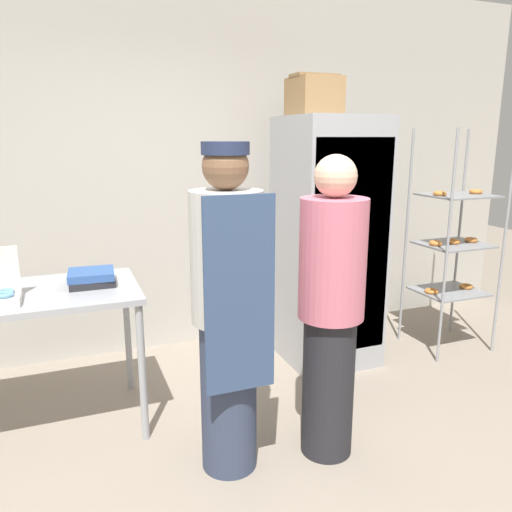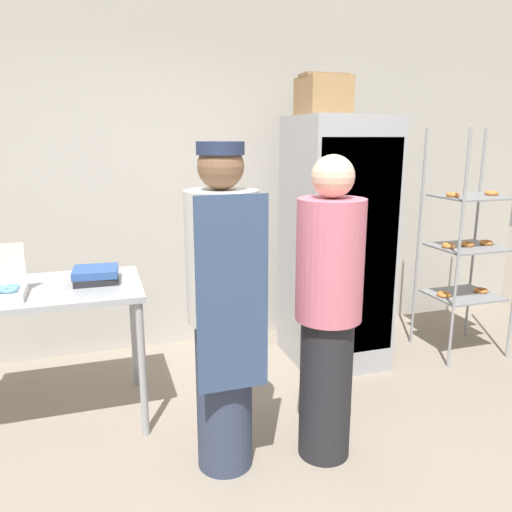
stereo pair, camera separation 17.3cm
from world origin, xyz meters
name	(u,v)px [view 2 (the right image)]	position (x,y,z in m)	size (l,w,h in m)	color
ground_plane	(305,500)	(0.00, 0.00, 0.00)	(14.00, 14.00, 0.00)	gray
back_wall	(204,167)	(0.00, 2.19, 1.50)	(6.40, 0.12, 2.99)	#B7B2A8
refrigerator	(336,243)	(0.86, 1.45, 0.95)	(0.67, 0.74, 1.89)	#9EA0A5
baking_rack	(467,246)	(1.93, 1.26, 0.89)	(0.59, 0.51, 1.81)	#93969B
prep_counter	(39,303)	(-1.24, 1.14, 0.78)	(1.19, 0.73, 0.87)	#9EA0A5
binder_stack	(96,275)	(-0.91, 1.17, 0.92)	(0.28, 0.26, 0.09)	#232328
cardboard_storage_box	(323,95)	(0.74, 1.52, 2.03)	(0.33, 0.35, 0.29)	#937047
person_baker	(223,308)	(-0.30, 0.40, 0.90)	(0.36, 0.38, 1.72)	#333D56
person_customer	(328,311)	(0.25, 0.33, 0.85)	(0.35, 0.35, 1.66)	#232328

